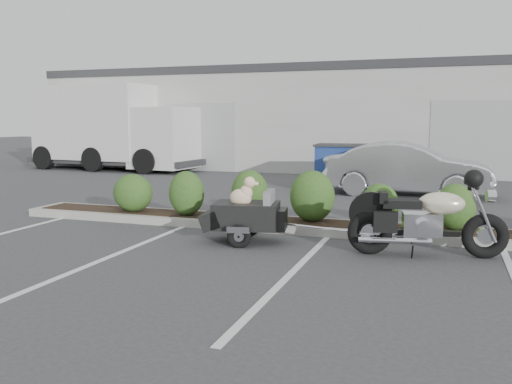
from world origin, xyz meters
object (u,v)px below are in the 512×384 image
(motorcycle, at_px, (427,221))
(delivery_truck, at_px, (115,129))
(sedan, at_px, (408,169))
(pet_trailer, at_px, (245,214))
(dumpster, at_px, (347,164))

(motorcycle, height_order, delivery_truck, delivery_truck)
(sedan, bearing_deg, motorcycle, -173.21)
(pet_trailer, relative_size, dumpster, 0.94)
(dumpster, bearing_deg, delivery_truck, 164.12)
(motorcycle, bearing_deg, dumpster, 96.82)
(motorcycle, xyz_separation_m, sedan, (-0.70, 6.57, 0.18))
(pet_trailer, relative_size, delivery_truck, 0.25)
(motorcycle, distance_m, pet_trailer, 2.79)
(sedan, bearing_deg, delivery_truck, 71.81)
(pet_trailer, distance_m, delivery_truck, 14.13)
(motorcycle, bearing_deg, sedan, 85.61)
(motorcycle, height_order, pet_trailer, motorcycle)
(sedan, relative_size, dumpster, 2.17)
(motorcycle, relative_size, sedan, 0.53)
(pet_trailer, height_order, sedan, sedan)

